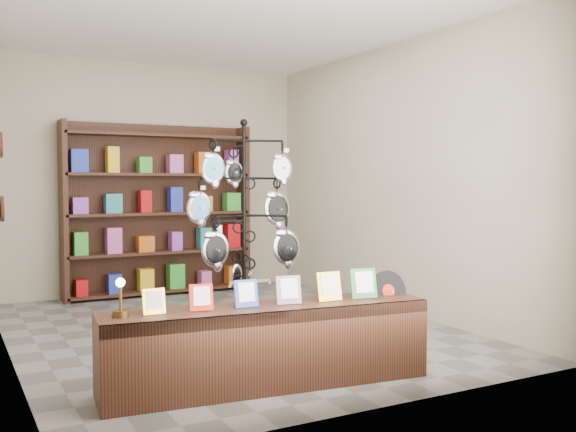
# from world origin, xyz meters

# --- Properties ---
(ground) EXTENTS (5.00, 5.00, 0.00)m
(ground) POSITION_xyz_m (0.00, 0.00, 0.00)
(ground) COLOR slate
(ground) RESTS_ON ground
(room_envelope) EXTENTS (5.00, 5.00, 5.00)m
(room_envelope) POSITION_xyz_m (0.00, 0.00, 1.85)
(room_envelope) COLOR #B6AD92
(room_envelope) RESTS_ON ground
(display_tree) EXTENTS (1.03, 0.90, 2.00)m
(display_tree) POSITION_xyz_m (-0.15, -0.69, 1.16)
(display_tree) COLOR black
(display_tree) RESTS_ON ground
(front_shelf) EXTENTS (2.39, 0.74, 0.83)m
(front_shelf) POSITION_xyz_m (-0.45, -1.75, 0.29)
(front_shelf) COLOR black
(front_shelf) RESTS_ON ground
(back_shelving) EXTENTS (2.42, 0.36, 2.20)m
(back_shelving) POSITION_xyz_m (0.00, 2.30, 1.03)
(back_shelving) COLOR black
(back_shelving) RESTS_ON ground
(wall_clocks) EXTENTS (0.03, 0.24, 0.84)m
(wall_clocks) POSITION_xyz_m (-1.97, 0.80, 1.50)
(wall_clocks) COLOR black
(wall_clocks) RESTS_ON ground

